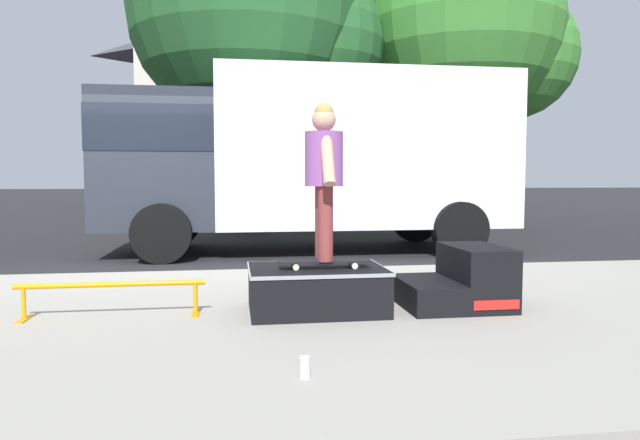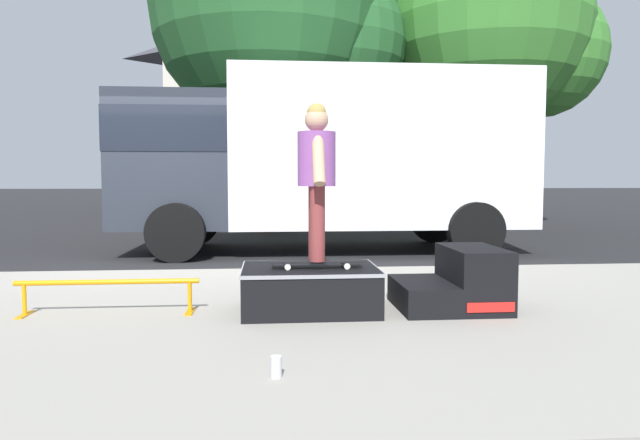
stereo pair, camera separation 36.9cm
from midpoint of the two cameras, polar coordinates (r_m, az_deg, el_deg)
The scene contains 12 objects.
ground_plane at distance 8.09m, azimuth -20.45°, elevation -5.15°, with size 140.00×140.00×0.00m, color black.
sidewalk_slab at distance 5.24m, azimuth -27.31°, elevation -9.64°, with size 50.00×5.00×0.12m, color gray.
skate_box at distance 5.00m, azimuth -2.48°, elevation -6.71°, with size 1.17×0.85×0.38m.
kicker_ramp at distance 5.30m, azimuth 11.84°, elevation -5.98°, with size 0.91×0.85×0.54m.
grind_rail at distance 5.15m, azimuth -21.94°, elevation -6.50°, with size 1.52×0.28×0.30m.
skateboard at distance 4.91m, azimuth -1.77°, elevation -4.13°, with size 0.78×0.21×0.07m.
skater_kid at distance 4.86m, azimuth -1.79°, elevation 5.12°, with size 0.32×0.68×1.32m.
soda_can at distance 3.41m, azimuth -4.72°, elevation -14.37°, with size 0.07×0.07×0.13m.
box_truck at distance 10.09m, azimuth -2.49°, elevation 6.57°, with size 6.91×2.63×3.05m.
street_tree_main at distance 14.28m, azimuth -6.74°, elevation 19.15°, with size 5.97×5.43×7.86m.
street_tree_neighbour at distance 15.84m, azimuth 14.17°, elevation 17.34°, with size 5.55×5.05×7.61m.
house_behind at distance 23.79m, azimuth -5.92°, elevation 11.25°, with size 9.54×8.23×8.40m.
Camera 1 is at (1.49, -7.80, 1.26)m, focal length 32.32 mm.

